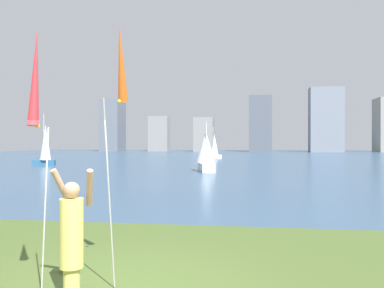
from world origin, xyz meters
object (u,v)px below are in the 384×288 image
object	(u,v)px
kite_flag_right	(121,69)
sailboat_2	(214,148)
kite_flag_left	(36,81)
sailboat_3	(45,145)
person	(72,234)
sailboat_4	(206,152)
bag	(68,266)

from	to	relation	value
kite_flag_right	sailboat_2	size ratio (longest dim) A/B	0.93
kite_flag_right	kite_flag_left	bearing A→B (deg)	-141.90
sailboat_2	sailboat_3	bearing A→B (deg)	-129.12
person	sailboat_2	bearing A→B (deg)	91.98
person	sailboat_3	world-z (taller)	sailboat_3
person	kite_flag_right	xyz separation A→B (m)	(0.50, 0.68, 2.46)
sailboat_3	sailboat_4	world-z (taller)	sailboat_3
bag	sailboat_4	xyz separation A→B (m)	(-0.21, 23.73, 1.37)
sailboat_3	sailboat_4	size ratio (longest dim) A/B	1.33
kite_flag_left	kite_flag_right	size ratio (longest dim) A/B	0.95
person	sailboat_2	world-z (taller)	sailboat_2
kite_flag_right	sailboat_2	bearing A→B (deg)	93.17
kite_flag_right	bag	xyz separation A→B (m)	(-1.01, 0.28, -3.25)
person	kite_flag_right	world-z (taller)	kite_flag_right
kite_flag_left	bag	distance (m)	3.14
kite_flag_right	sailboat_3	distance (m)	34.55
kite_flag_left	kite_flag_right	bearing A→B (deg)	38.10
sailboat_2	bag	bearing A→B (deg)	-88.02
kite_flag_left	sailboat_3	size ratio (longest dim) A/B	0.77
kite_flag_right	sailboat_3	size ratio (longest dim) A/B	0.82
kite_flag_left	sailboat_2	world-z (taller)	sailboat_2
sailboat_2	sailboat_3	xyz separation A→B (m)	(-14.78, -18.18, 0.43)
person	kite_flag_right	size ratio (longest dim) A/B	0.45
bag	sailboat_4	world-z (taller)	sailboat_4
sailboat_2	kite_flag_left	bearing A→B (deg)	-88.04
sailboat_2	sailboat_3	distance (m)	23.43
sailboat_3	kite_flag_right	bearing A→B (deg)	-59.65
bag	sailboat_2	size ratio (longest dim) A/B	0.05
bag	sailboat_3	distance (m)	33.83
sailboat_2	kite_flag_right	bearing A→B (deg)	-86.83
bag	kite_flag_right	bearing A→B (deg)	-15.61
person	sailboat_2	size ratio (longest dim) A/B	0.42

